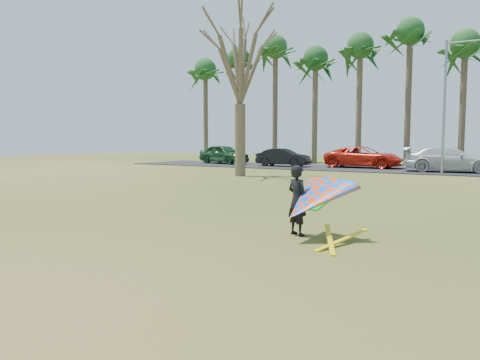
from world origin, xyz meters
The scene contains 16 objects.
ground centered at (0.00, 0.00, 0.00)m, with size 100.00×100.00×0.00m, color #274B10.
parking_strip centered at (0.00, 25.00, 0.03)m, with size 46.00×7.00×0.06m, color black.
palm_0 centered at (-22.00, 31.00, 9.17)m, with size 4.84×4.84×10.84m.
palm_1 centered at (-18.00, 31.00, 9.85)m, with size 4.84×4.84×11.54m.
palm_2 centered at (-14.00, 31.00, 10.52)m, with size 4.84×4.84×12.24m.
palm_3 centered at (-10.00, 31.00, 9.17)m, with size 4.84×4.84×10.84m.
palm_4 centered at (-6.00, 31.00, 9.85)m, with size 4.84×4.84×11.54m.
palm_5 centered at (-2.00, 31.00, 10.52)m, with size 4.84×4.84×12.24m.
palm_6 centered at (2.00, 31.00, 9.17)m, with size 4.84×4.84×10.84m.
bare_tree_left centered at (-8.00, 15.00, 6.92)m, with size 6.60×6.60×9.70m.
streetlight centered at (2.16, 22.00, 4.46)m, with size 2.28×0.18×8.00m.
car_0 centered at (-15.99, 25.30, 0.88)m, with size 1.93×4.80×1.64m, color #1A4322.
car_1 centered at (-9.77, 24.27, 0.75)m, with size 1.46×4.18×1.38m, color black.
car_2 centered at (-3.95, 25.83, 0.84)m, with size 2.59×5.63×1.56m, color red.
car_3 centered at (2.14, 24.20, 0.87)m, with size 2.27×5.58×1.62m, color silver.
kite_flyer centered at (2.42, 0.97, 0.84)m, with size 2.13×2.39×2.02m.
Camera 1 is at (6.37, -8.34, 2.16)m, focal length 35.00 mm.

